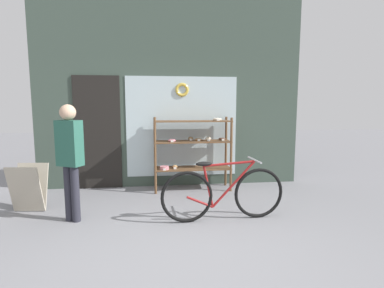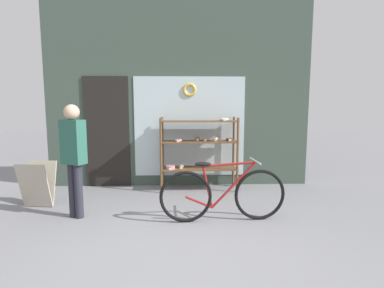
# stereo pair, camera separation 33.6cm
# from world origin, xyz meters

# --- Properties ---
(ground_plane) EXTENTS (30.00, 30.00, 0.00)m
(ground_plane) POSITION_xyz_m (0.00, 0.00, 0.00)
(ground_plane) COLOR gray
(storefront_facade) EXTENTS (5.03, 0.13, 3.94)m
(storefront_facade) POSITION_xyz_m (-0.03, 2.72, 1.91)
(storefront_facade) COLOR #3D4C42
(storefront_facade) RESTS_ON ground_plane
(display_case) EXTENTS (1.40, 0.45, 1.34)m
(display_case) POSITION_xyz_m (0.36, 2.36, 0.82)
(display_case) COLOR brown
(display_case) RESTS_ON ground_plane
(bicycle) EXTENTS (1.71, 0.46, 0.83)m
(bicycle) POSITION_xyz_m (0.59, 0.81, 0.37)
(bicycle) COLOR black
(bicycle) RESTS_ON ground_plane
(sandwich_board) EXTENTS (0.50, 0.43, 0.69)m
(sandwich_board) POSITION_xyz_m (-2.17, 1.48, 0.35)
(sandwich_board) COLOR #B2A893
(sandwich_board) RESTS_ON ground_plane
(pedestrian) EXTENTS (0.37, 0.30, 1.57)m
(pedestrian) POSITION_xyz_m (-1.44, 1.02, 0.92)
(pedestrian) COLOR #282833
(pedestrian) RESTS_ON ground_plane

